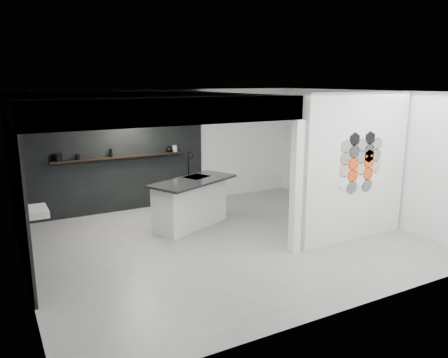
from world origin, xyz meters
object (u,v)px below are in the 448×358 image
(kettle, at_px, (169,149))
(stockpot, at_px, (57,158))
(wall_basin, at_px, (35,212))
(partition_panel, at_px, (356,167))
(kitchen_island, at_px, (191,202))
(bottle_dark, at_px, (111,153))
(utensil_cup, at_px, (78,157))
(glass_vase, at_px, (175,148))
(glass_bowl, at_px, (175,150))

(kettle, bearing_deg, stockpot, 174.78)
(wall_basin, xyz_separation_m, kettle, (3.25, 2.07, 0.54))
(stockpot, bearing_deg, partition_panel, -39.04)
(kitchen_island, xyz_separation_m, stockpot, (-2.32, 1.70, 0.88))
(bottle_dark, xyz_separation_m, utensil_cup, (-0.72, 0.00, -0.04))
(wall_basin, relative_size, stockpot, 3.11)
(partition_panel, relative_size, bottle_dark, 15.54)
(kettle, xyz_separation_m, glass_vase, (0.14, 0.00, 0.01))
(bottle_dark, bearing_deg, kitchen_island, -55.28)
(kitchen_island, bearing_deg, stockpot, 119.34)
(glass_bowl, relative_size, utensil_cup, 1.19)
(glass_vase, bearing_deg, partition_panel, -61.77)
(partition_panel, height_order, utensil_cup, partition_panel)
(glass_vase, relative_size, utensil_cup, 1.42)
(kettle, relative_size, glass_vase, 1.04)
(kitchen_island, distance_m, glass_vase, 1.95)
(glass_bowl, distance_m, glass_vase, 0.03)
(wall_basin, distance_m, utensil_cup, 2.41)
(kitchen_island, height_order, glass_vase, kitchen_island)
(partition_panel, bearing_deg, kettle, 119.84)
(glass_vase, bearing_deg, glass_bowl, 0.00)
(kitchen_island, distance_m, bottle_dark, 2.25)
(glass_bowl, distance_m, utensil_cup, 2.27)
(partition_panel, relative_size, wall_basin, 4.67)
(kitchen_island, xyz_separation_m, kettle, (0.23, 1.70, 0.87))
(partition_panel, distance_m, kitchen_island, 3.38)
(bottle_dark, bearing_deg, wall_basin, -131.73)
(glass_bowl, xyz_separation_m, utensil_cup, (-2.27, 0.00, 0.01))
(glass_bowl, bearing_deg, glass_vase, 0.00)
(stockpot, relative_size, utensil_cup, 1.75)
(wall_basin, height_order, glass_bowl, glass_bowl)
(stockpot, bearing_deg, glass_bowl, 0.00)
(kettle, distance_m, glass_bowl, 0.14)
(stockpot, distance_m, kettle, 2.55)
(stockpot, height_order, glass_vase, stockpot)
(kitchen_island, bearing_deg, wall_basin, 162.44)
(wall_basin, relative_size, bottle_dark, 3.33)
(wall_basin, height_order, kettle, kettle)
(glass_bowl, relative_size, glass_vase, 0.84)
(utensil_cup, bearing_deg, partition_panel, -41.65)
(kitchen_island, relative_size, utensil_cup, 18.93)
(kettle, relative_size, glass_bowl, 1.24)
(kettle, distance_m, bottle_dark, 1.41)
(utensil_cup, bearing_deg, glass_vase, 0.00)
(stockpot, bearing_deg, kitchen_island, -36.22)
(glass_vase, xyz_separation_m, bottle_dark, (-1.55, 0.00, 0.01))
(kitchen_island, xyz_separation_m, glass_vase, (0.37, 1.70, 0.88))
(partition_panel, xyz_separation_m, kitchen_island, (-2.44, 2.16, -0.88))
(bottle_dark, relative_size, utensil_cup, 1.64)
(kettle, distance_m, utensil_cup, 2.13)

